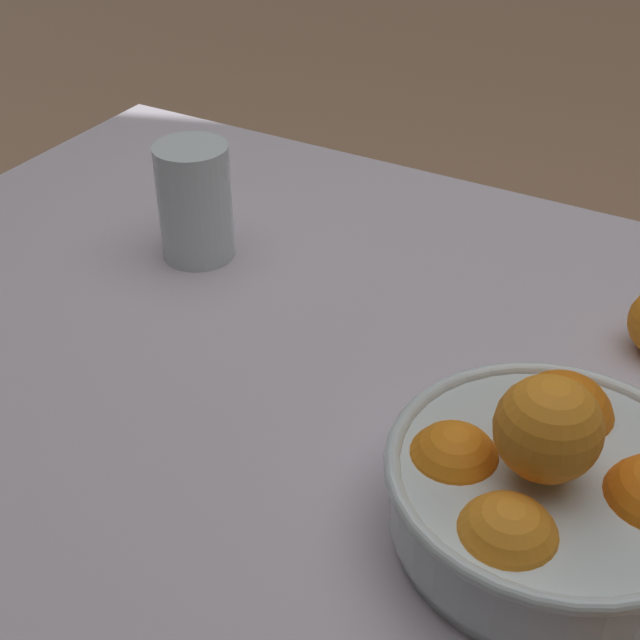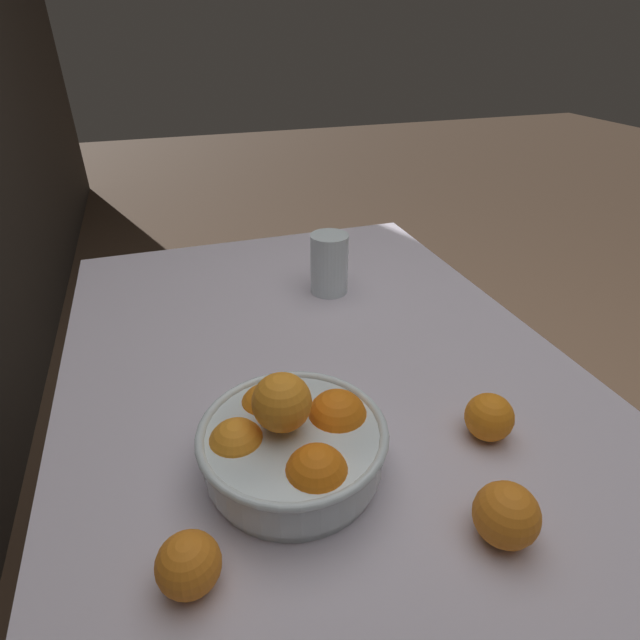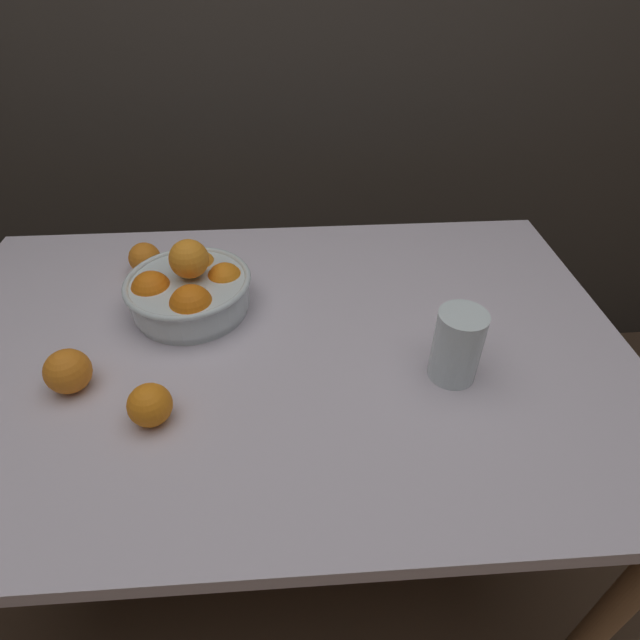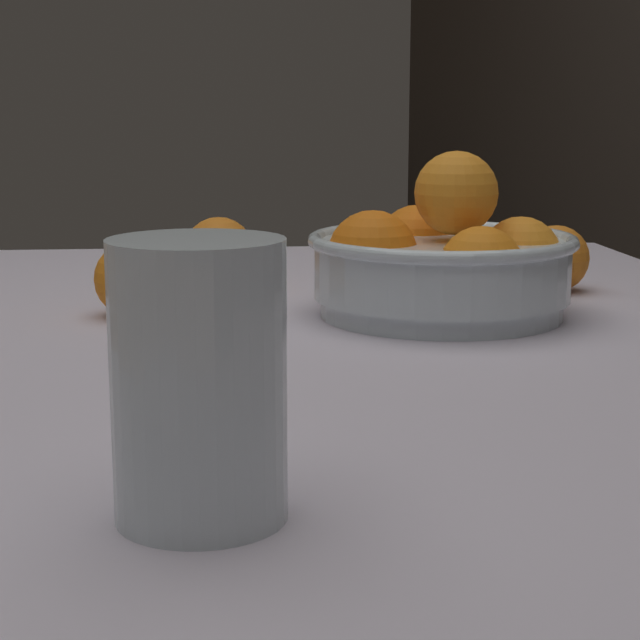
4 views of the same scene
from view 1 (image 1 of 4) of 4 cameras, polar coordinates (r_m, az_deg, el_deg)
dining_table at (r=0.87m, az=5.35°, el=-8.43°), size 1.32×0.86×0.72m
fruit_bowl at (r=0.67m, az=14.46°, el=-10.45°), size 0.24×0.24×0.15m
juice_glass at (r=0.99m, az=-7.97°, el=7.10°), size 0.08×0.08×0.13m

